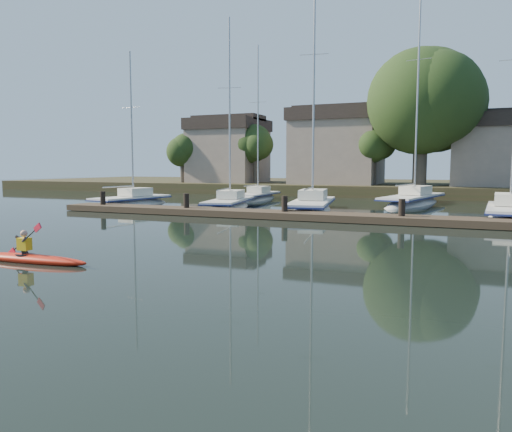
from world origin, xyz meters
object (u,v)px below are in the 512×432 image
at_px(sailboat_1, 229,211).
at_px(sailboat_3, 510,223).
at_px(kayak, 28,257).
at_px(sailboat_0, 132,208).
at_px(sailboat_2, 312,214).
at_px(dock, 340,217).
at_px(sailboat_5, 257,202).
at_px(sailboat_6, 413,207).

bearing_deg(sailboat_1, sailboat_3, -12.41).
bearing_deg(kayak, sailboat_3, 49.88).
distance_m(sailboat_0, sailboat_1, 7.50).
distance_m(sailboat_1, sailboat_2, 5.62).
relative_size(kayak, dock, 0.12).
distance_m(dock, sailboat_0, 16.54).
height_order(kayak, sailboat_5, sailboat_5).
bearing_deg(dock, sailboat_6, 79.56).
bearing_deg(kayak, sailboat_2, 77.80).
bearing_deg(sailboat_0, sailboat_5, 62.32).
distance_m(dock, sailboat_5, 16.16).
relative_size(kayak, sailboat_3, 0.29).
relative_size(sailboat_0, sailboat_6, 0.68).
bearing_deg(dock, kayak, -112.53).
xyz_separation_m(sailboat_3, sailboat_5, (-17.94, 8.43, 0.04)).
bearing_deg(sailboat_1, sailboat_6, 24.98).
height_order(kayak, sailboat_2, sailboat_2).
distance_m(sailboat_1, sailboat_6, 13.43).
relative_size(dock, sailboat_0, 2.84).
bearing_deg(sailboat_5, sailboat_2, -51.01).
xyz_separation_m(sailboat_1, sailboat_3, (16.52, -0.33, -0.03)).
bearing_deg(sailboat_3, dock, -148.60).
relative_size(kayak, sailboat_1, 0.31).
distance_m(sailboat_1, sailboat_3, 16.52).
height_order(dock, sailboat_2, sailboat_2).
distance_m(sailboat_0, sailboat_2, 13.12).
distance_m(dock, sailboat_6, 12.79).
xyz_separation_m(sailboat_2, sailboat_3, (10.90, -0.41, -0.01)).
height_order(kayak, dock, kayak).
xyz_separation_m(dock, sailboat_3, (8.00, 4.30, -0.42)).
distance_m(kayak, sailboat_1, 19.00).
relative_size(sailboat_1, sailboat_3, 0.95).
distance_m(kayak, sailboat_2, 19.13).
bearing_deg(sailboat_2, sailboat_1, 171.06).
distance_m(dock, sailboat_3, 9.10).
bearing_deg(sailboat_1, sailboat_2, -10.46).
relative_size(kayak, sailboat_5, 0.30).
relative_size(dock, sailboat_6, 1.94).
bearing_deg(sailboat_6, sailboat_5, -169.44).
bearing_deg(sailboat_3, sailboat_1, -177.99).
distance_m(sailboat_0, sailboat_5, 10.48).
height_order(sailboat_0, sailboat_5, sailboat_5).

